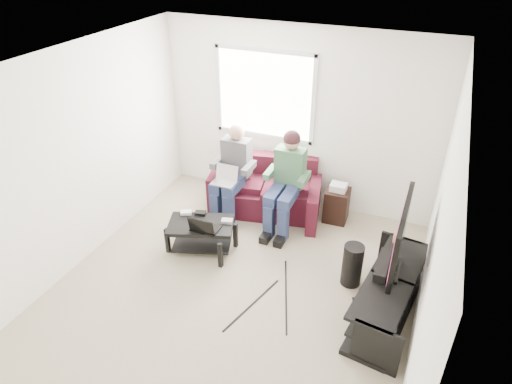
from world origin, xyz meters
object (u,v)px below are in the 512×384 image
at_px(subwoofer, 352,265).
at_px(end_table, 337,204).
at_px(sofa, 266,191).
at_px(tv_stand, 388,298).
at_px(tv, 400,236).
at_px(coffee_table, 201,230).

distance_m(subwoofer, end_table, 1.33).
bearing_deg(sofa, tv_stand, -36.14).
xyz_separation_m(tv_stand, tv, (-0.00, 0.10, 0.75)).
distance_m(coffee_table, end_table, 1.97).
distance_m(coffee_table, tv, 2.49).
height_order(coffee_table, tv, tv).
height_order(sofa, subwoofer, sofa).
bearing_deg(tv, coffee_table, 176.98).
bearing_deg(coffee_table, subwoofer, 3.39).
bearing_deg(subwoofer, coffee_table, -176.61).
height_order(sofa, coffee_table, sofa).
xyz_separation_m(tv_stand, end_table, (-0.96, 1.58, 0.03)).
xyz_separation_m(coffee_table, subwoofer, (1.93, 0.11, -0.03)).
relative_size(sofa, subwoofer, 3.38).
height_order(tv_stand, end_table, end_table).
xyz_separation_m(tv_stand, subwoofer, (-0.47, 0.34, 0.04)).
relative_size(coffee_table, end_table, 1.60).
xyz_separation_m(subwoofer, end_table, (-0.50, 1.24, -0.00)).
relative_size(coffee_table, tv, 0.85).
bearing_deg(sofa, coffee_table, -107.79).
bearing_deg(subwoofer, tv_stand, -36.09).
bearing_deg(end_table, coffee_table, -136.75).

